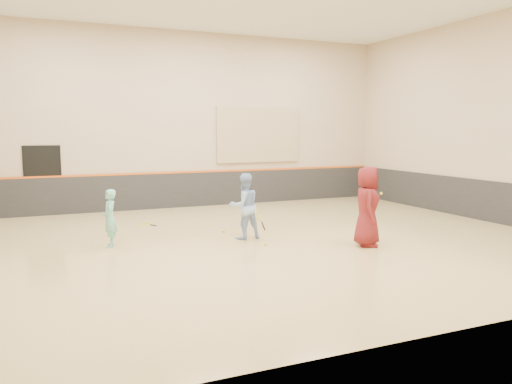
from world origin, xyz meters
name	(u,v)px	position (x,y,z in m)	size (l,w,h in m)	color
room	(250,209)	(0.00, 0.00, 0.81)	(15.04, 12.04, 6.22)	tan
wainscot_back	(184,190)	(0.00, 5.97, 0.60)	(14.90, 0.04, 1.20)	#232326
wainscot_right	(482,200)	(7.47, 0.00, 0.60)	(0.04, 11.90, 1.20)	#232326
accent_stripe	(184,172)	(0.00, 5.96, 1.22)	(14.90, 0.03, 0.06)	#D85914
acoustic_panel	(258,135)	(2.80, 5.95, 2.50)	(3.20, 0.08, 2.00)	tan
doorway	(43,181)	(-4.50, 5.98, 1.10)	(1.10, 0.05, 2.20)	black
girl	(110,218)	(-3.12, 0.84, 0.66)	(0.48, 0.32, 1.33)	#78D1C3
instructor	(244,206)	(0.04, 0.43, 0.81)	(0.79, 0.61, 1.62)	#95B3E7
young_man	(367,206)	(2.36, -1.40, 0.93)	(0.90, 0.59, 1.85)	maroon
held_racket	(259,215)	(0.26, 0.04, 0.64)	(0.31, 0.31, 0.61)	#A6CA2C
spare_racket	(145,224)	(-1.88, 3.25, 0.03)	(0.73, 0.73, 0.05)	#A9C42B
ball_under_racket	(265,244)	(0.20, -0.49, 0.03)	(0.07, 0.07, 0.07)	yellow
ball_in_hand	(381,193)	(2.54, -1.65, 1.24)	(0.07, 0.07, 0.07)	yellow
ball_beside_spare	(224,231)	(-0.20, 1.31, 0.03)	(0.07, 0.07, 0.07)	#C2D732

